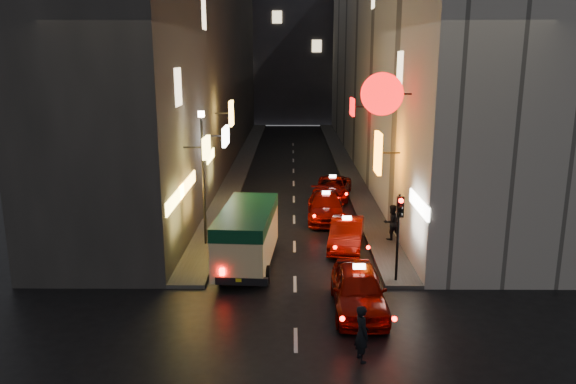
{
  "coord_description": "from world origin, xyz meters",
  "views": [
    {
      "loc": [
        -0.14,
        -12.2,
        8.79
      ],
      "look_at": [
        -0.31,
        13.0,
        2.66
      ],
      "focal_mm": 35.0,
      "sensor_mm": 36.0,
      "label": 1
    }
  ],
  "objects_px": {
    "traffic_light": "(399,219)",
    "lamp_post": "(203,169)",
    "minibus": "(247,230)",
    "taxi_near": "(359,286)",
    "pedestrian_crossing": "(362,330)"
  },
  "relations": [
    {
      "from": "traffic_light",
      "to": "pedestrian_crossing",
      "type": "bearing_deg",
      "value": -110.09
    },
    {
      "from": "pedestrian_crossing",
      "to": "traffic_light",
      "type": "bearing_deg",
      "value": -36.94
    },
    {
      "from": "taxi_near",
      "to": "lamp_post",
      "type": "xyz_separation_m",
      "value": [
        -6.43,
        6.79,
        2.82
      ]
    },
    {
      "from": "taxi_near",
      "to": "pedestrian_crossing",
      "type": "xyz_separation_m",
      "value": [
        -0.3,
        -3.4,
        0.08
      ]
    },
    {
      "from": "minibus",
      "to": "taxi_near",
      "type": "relative_size",
      "value": 1.06
    },
    {
      "from": "minibus",
      "to": "traffic_light",
      "type": "distance_m",
      "value": 6.43
    },
    {
      "from": "traffic_light",
      "to": "lamp_post",
      "type": "distance_m",
      "value": 9.42
    },
    {
      "from": "taxi_near",
      "to": "pedestrian_crossing",
      "type": "bearing_deg",
      "value": -95.05
    },
    {
      "from": "taxi_near",
      "to": "pedestrian_crossing",
      "type": "height_order",
      "value": "taxi_near"
    },
    {
      "from": "pedestrian_crossing",
      "to": "traffic_light",
      "type": "relative_size",
      "value": 0.56
    },
    {
      "from": "traffic_light",
      "to": "lamp_post",
      "type": "height_order",
      "value": "lamp_post"
    },
    {
      "from": "traffic_light",
      "to": "lamp_post",
      "type": "bearing_deg",
      "value": 151.09
    },
    {
      "from": "pedestrian_crossing",
      "to": "traffic_light",
      "type": "xyz_separation_m",
      "value": [
        2.07,
        5.66,
        1.7
      ]
    },
    {
      "from": "pedestrian_crossing",
      "to": "lamp_post",
      "type": "relative_size",
      "value": 0.32
    },
    {
      "from": "traffic_light",
      "to": "lamp_post",
      "type": "relative_size",
      "value": 0.56
    }
  ]
}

